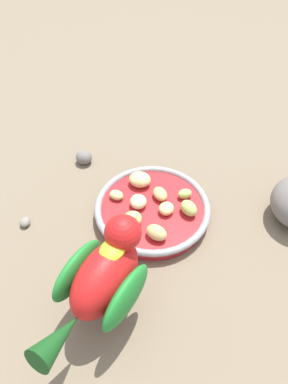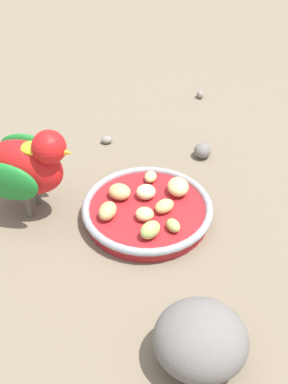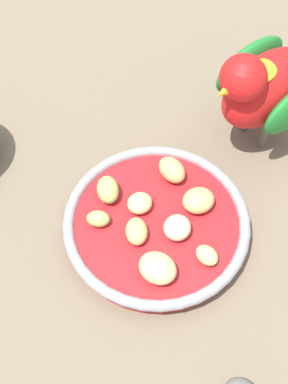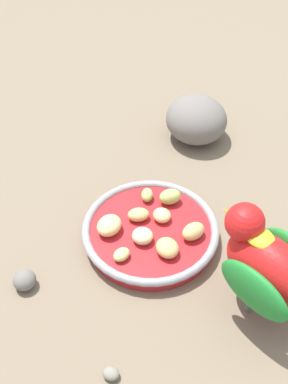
# 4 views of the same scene
# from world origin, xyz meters

# --- Properties ---
(ground_plane) EXTENTS (4.00, 4.00, 0.00)m
(ground_plane) POSITION_xyz_m (0.00, 0.00, 0.00)
(ground_plane) COLOR #756651
(feeding_bowl) EXTENTS (0.20, 0.20, 0.03)m
(feeding_bowl) POSITION_xyz_m (0.01, 0.02, 0.01)
(feeding_bowl) COLOR #AD1E23
(feeding_bowl) RESTS_ON ground_plane
(apple_piece_0) EXTENTS (0.03, 0.03, 0.02)m
(apple_piece_0) POSITION_xyz_m (0.04, 0.02, 0.03)
(apple_piece_0) COLOR beige
(apple_piece_0) RESTS_ON feeding_bowl
(apple_piece_1) EXTENTS (0.03, 0.02, 0.02)m
(apple_piece_1) POSITION_xyz_m (-0.04, 0.00, 0.03)
(apple_piece_1) COLOR #B2CC66
(apple_piece_1) RESTS_ON feeding_bowl
(apple_piece_2) EXTENTS (0.03, 0.04, 0.02)m
(apple_piece_2) POSITION_xyz_m (-0.00, -0.00, 0.03)
(apple_piece_2) COLOR tan
(apple_piece_2) RESTS_ON feeding_bowl
(apple_piece_3) EXTENTS (0.04, 0.04, 0.02)m
(apple_piece_3) POSITION_xyz_m (0.01, 0.08, 0.03)
(apple_piece_3) COLOR tan
(apple_piece_3) RESTS_ON feeding_bowl
(apple_piece_4) EXTENTS (0.04, 0.04, 0.02)m
(apple_piece_4) POSITION_xyz_m (-0.01, 0.03, 0.03)
(apple_piece_4) COLOR #E5C67F
(apple_piece_4) RESTS_ON feeding_bowl
(apple_piece_5) EXTENTS (0.05, 0.05, 0.02)m
(apple_piece_5) POSITION_xyz_m (0.05, 0.06, 0.03)
(apple_piece_5) COLOR tan
(apple_piece_5) RESTS_ON feeding_bowl
(apple_piece_6) EXTENTS (0.05, 0.04, 0.02)m
(apple_piece_6) POSITION_xyz_m (0.03, -0.03, 0.03)
(apple_piece_6) COLOR #E5C67F
(apple_piece_6) RESTS_ON feeding_bowl
(apple_piece_7) EXTENTS (0.04, 0.04, 0.02)m
(apple_piece_7) POSITION_xyz_m (-0.05, 0.03, 0.03)
(apple_piece_7) COLOR #B2CC66
(apple_piece_7) RESTS_ON feeding_bowl
(apple_piece_8) EXTENTS (0.03, 0.03, 0.02)m
(apple_piece_8) POSITION_xyz_m (0.08, -0.00, 0.03)
(apple_piece_8) COLOR #C6D17A
(apple_piece_8) RESTS_ON feeding_bowl
(parrot) EXTENTS (0.15, 0.19, 0.15)m
(parrot) POSITION_xyz_m (0.08, 0.19, 0.09)
(parrot) COLOR #59544C
(parrot) RESTS_ON ground_plane
(rock_large) EXTENTS (0.14, 0.14, 0.08)m
(rock_large) POSITION_xyz_m (-0.23, 0.03, 0.04)
(rock_large) COLOR slate
(rock_large) RESTS_ON ground_plane
(pebble_0) EXTENTS (0.04, 0.04, 0.03)m
(pebble_0) POSITION_xyz_m (0.14, -0.11, 0.01)
(pebble_0) COLOR slate
(pebble_0) RESTS_ON ground_plane
(pebble_2) EXTENTS (0.02, 0.02, 0.01)m
(pebble_2) POSITION_xyz_m (0.23, 0.04, 0.01)
(pebble_2) COLOR gray
(pebble_2) RESTS_ON ground_plane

